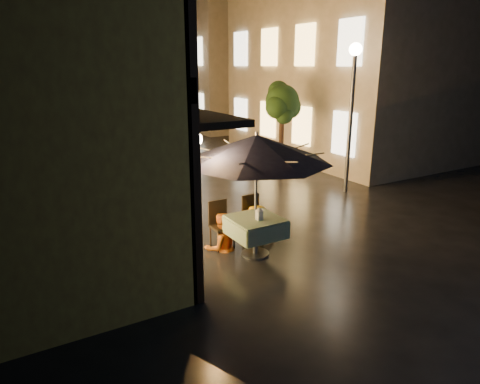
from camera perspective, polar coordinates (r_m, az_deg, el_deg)
ground at (r=9.88m, az=9.28°, el=-5.26°), size 90.00×90.00×0.00m
east_building_near at (r=19.05m, az=14.99°, el=15.36°), size 7.30×9.30×6.80m
east_building_far at (r=28.38m, az=-2.26°, el=16.62°), size 7.30×10.30×7.30m
street_tree at (r=14.28m, az=5.67°, el=11.61°), size 1.43×1.20×3.15m
streetlamp_near at (r=12.71m, az=14.77°, el=12.80°), size 0.36×0.36×4.23m
streetlamp_far at (r=22.83m, az=-7.59°, el=14.64°), size 0.36×0.36×4.23m
cafe_table at (r=8.42m, az=2.08°, el=-4.68°), size 0.99×0.99×0.78m
patio_umbrella at (r=7.99m, az=2.19°, el=5.82°), size 2.85×2.85×2.46m
cafe_chair_left at (r=8.85m, az=-2.69°, el=-3.96°), size 0.42×0.42×0.97m
cafe_chair_right at (r=9.22m, az=1.72°, el=-3.08°), size 0.42×0.42×0.97m
table_lantern at (r=8.20m, az=2.58°, el=-2.81°), size 0.16×0.16×0.25m
person_orange at (r=8.64m, az=-2.59°, el=-2.97°), size 0.76×0.61×1.50m
person_yellow at (r=8.97m, az=2.31°, el=-2.00°), size 1.13×0.82×1.56m
bicycle_0 at (r=11.84m, az=-12.88°, el=0.54°), size 1.75×0.67×0.91m
bicycle_1 at (r=12.83m, az=-14.58°, el=1.66°), size 1.51×0.45×0.90m
bicycle_2 at (r=12.98m, az=-15.48°, el=1.59°), size 1.65×0.80×0.83m
bicycle_3 at (r=14.13m, az=-15.98°, el=3.16°), size 1.73×0.56×1.02m
bicycle_4 at (r=15.33m, az=-15.77°, el=3.82°), size 1.62×0.69×0.83m
bicycle_5 at (r=15.97m, az=-17.66°, el=4.30°), size 1.57×0.73×0.91m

